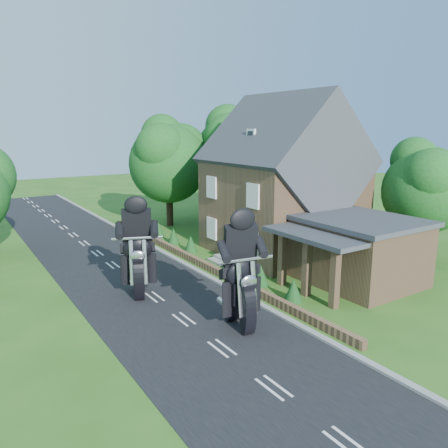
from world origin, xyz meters
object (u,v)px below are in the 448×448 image
garden_wall (209,267)px  annex (357,250)px  motorcycle_lead (240,311)px  motorcycle_follow (139,281)px  house (283,186)px

garden_wall → annex: bearing=-46.2°
annex → motorcycle_lead: bearing=-172.1°
annex → motorcycle_lead: annex is taller
motorcycle_follow → house: bearing=-145.9°
garden_wall → motorcycle_lead: 7.50m
annex → motorcycle_lead: 8.47m
house → motorcycle_lead: size_ratio=6.38×
annex → motorcycle_lead: size_ratio=4.39×
house → motorcycle_lead: bearing=-138.4°
motorcycle_lead → motorcycle_follow: motorcycle_lead is taller
house → motorcycle_follow: 11.81m
motorcycle_follow → motorcycle_lead: bearing=132.1°
motorcycle_lead → motorcycle_follow: size_ratio=1.01×
motorcycle_lead → motorcycle_follow: bearing=-61.5°
annex → garden_wall: bearing=133.8°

